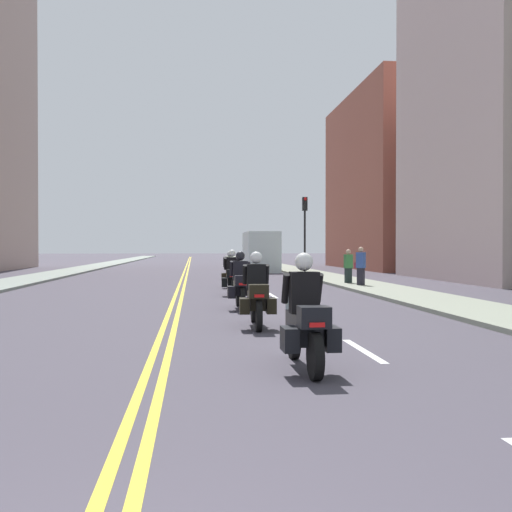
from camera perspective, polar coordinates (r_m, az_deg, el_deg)
name	(u,v)px	position (r m, az deg, el deg)	size (l,w,h in m)	color
ground_plane	(187,269)	(50.16, -6.34, -1.19)	(264.00, 264.00, 0.00)	#423D48
sidewalk_left	(84,269)	(50.88, -15.39, -1.12)	(2.65, 144.00, 0.12)	gray
sidewalk_right	(286,268)	(50.71, 2.73, -1.10)	(2.65, 144.00, 0.12)	gray
centreline_yellow_inner	(185,269)	(50.17, -6.48, -1.19)	(0.12, 132.00, 0.01)	yellow
centreline_yellow_outer	(188,269)	(50.16, -6.21, -1.19)	(0.12, 132.00, 0.01)	yellow
lane_dashes_white	(250,282)	(31.31, -0.58, -2.36)	(0.14, 56.40, 0.01)	silver
building_right_1	(498,70)	(36.33, 21.21, 15.53)	(6.46, 13.61, 22.00)	beige
building_right_2	(392,182)	(52.80, 12.35, 6.61)	(7.29, 18.29, 14.21)	#944F3F
motorcycle_0	(305,323)	(8.79, 4.52, -6.14)	(0.77, 2.21, 1.65)	black
motorcycle_1	(257,297)	(13.42, 0.05, -3.72)	(0.77, 2.27, 1.63)	black
motorcycle_2	(241,286)	(17.40, -1.42, -2.71)	(0.76, 2.23, 1.61)	black
motorcycle_3	(232,277)	(22.38, -2.19, -1.92)	(0.78, 2.19, 1.64)	black
motorcycle_4	(230,273)	(26.71, -2.38, -1.52)	(0.77, 2.23, 1.57)	black
traffic_light_far	(305,222)	(36.95, 4.48, 3.16)	(0.28, 0.38, 4.69)	black
pedestrian_0	(348,267)	(28.56, 8.42, -0.99)	(0.41, 0.31, 1.64)	#202D2B
pedestrian_1	(361,267)	(27.02, 9.53, -0.96)	(0.45, 0.46, 1.75)	#25232E
parked_truck	(260,254)	(44.53, 0.38, 0.21)	(2.20, 6.50, 2.80)	#BCBBB7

